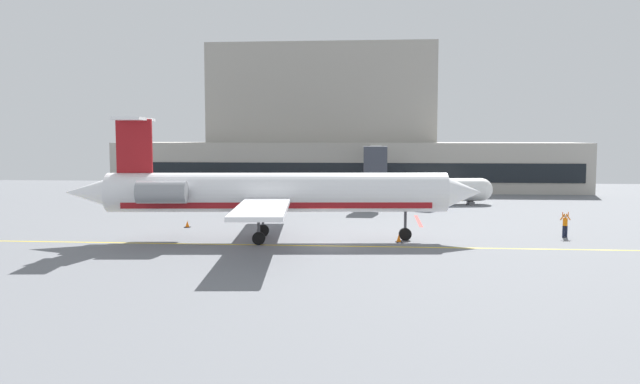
# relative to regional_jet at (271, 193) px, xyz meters

# --- Properties ---
(ground) EXTENTS (120.00, 120.00, 0.11)m
(ground) POSITION_rel_regional_jet_xyz_m (4.08, -1.22, -3.49)
(ground) COLOR slate
(terminal_building) EXTENTS (63.75, 13.29, 20.48)m
(terminal_building) POSITION_rel_regional_jet_xyz_m (1.80, 46.04, 4.22)
(terminal_building) COLOR #ADA89E
(terminal_building) RESTS_ON ground
(jet_bridge_west) EXTENTS (2.40, 18.80, 6.43)m
(jet_bridge_west) POSITION_rel_regional_jet_xyz_m (7.41, 28.66, 1.61)
(jet_bridge_west) COLOR silver
(jet_bridge_west) RESTS_ON ground
(regional_jet) EXTENTS (29.86, 23.90, 8.79)m
(regional_jet) POSITION_rel_regional_jet_xyz_m (0.00, 0.00, 0.00)
(regional_jet) COLOR white
(regional_jet) RESTS_ON ground
(baggage_tug) EXTENTS (4.08, 3.30, 2.15)m
(baggage_tug) POSITION_rel_regional_jet_xyz_m (12.26, 21.05, -2.47)
(baggage_tug) COLOR #1E4CB2
(baggage_tug) RESTS_ON ground
(pushback_tractor) EXTENTS (2.41, 3.57, 2.25)m
(pushback_tractor) POSITION_rel_regional_jet_xyz_m (-17.20, 24.28, -2.43)
(pushback_tractor) COLOR #E5B20C
(pushback_tractor) RESTS_ON ground
(fuel_tank) EXTENTS (8.64, 3.50, 2.86)m
(fuel_tank) POSITION_rel_regional_jet_xyz_m (15.97, 26.06, -1.85)
(fuel_tank) COLOR white
(fuel_tank) RESTS_ON ground
(marshaller) EXTENTS (0.83, 0.34, 1.89)m
(marshaller) POSITION_rel_regional_jet_xyz_m (21.46, 3.28, -2.49)
(marshaller) COLOR #191E33
(marshaller) RESTS_ON ground
(safety_cone_alpha) EXTENTS (0.47, 0.47, 0.55)m
(safety_cone_alpha) POSITION_rel_regional_jet_xyz_m (9.13, 0.10, -3.19)
(safety_cone_alpha) COLOR orange
(safety_cone_alpha) RESTS_ON ground
(safety_cone_bravo) EXTENTS (0.47, 0.47, 0.55)m
(safety_cone_bravo) POSITION_rel_regional_jet_xyz_m (-7.95, 5.98, -3.19)
(safety_cone_bravo) COLOR orange
(safety_cone_bravo) RESTS_ON ground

